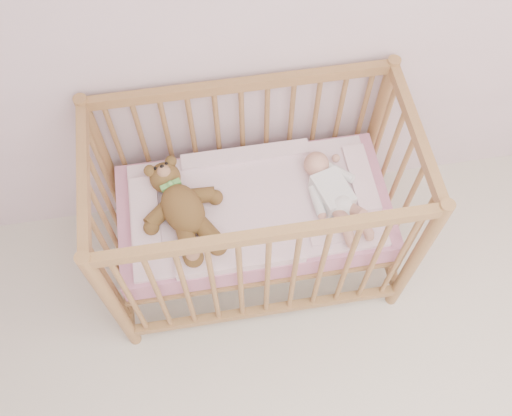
{
  "coord_description": "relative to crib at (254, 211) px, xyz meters",
  "views": [
    {
      "loc": [
        -0.54,
        0.38,
        2.78
      ],
      "look_at": [
        -0.36,
        1.55,
        0.62
      ],
      "focal_mm": 40.0,
      "sensor_mm": 36.0,
      "label": 1
    }
  ],
  "objects": [
    {
      "name": "baby",
      "position": [
        0.35,
        -0.02,
        0.14
      ],
      "size": [
        0.38,
        0.56,
        0.12
      ],
      "primitive_type": null,
      "rotation": [
        0.0,
        0.0,
        0.28
      ],
      "color": "white",
      "rests_on": "blanket"
    },
    {
      "name": "teddy_bear",
      "position": [
        -0.31,
        -0.02,
        0.15
      ],
      "size": [
        0.55,
        0.65,
        0.15
      ],
      "primitive_type": null,
      "rotation": [
        0.0,
        0.0,
        0.34
      ],
      "color": "brown",
      "rests_on": "blanket"
    },
    {
      "name": "crib",
      "position": [
        0.0,
        0.0,
        0.0
      ],
      "size": [
        1.36,
        0.76,
        1.0
      ],
      "primitive_type": null,
      "color": "#9F7243",
      "rests_on": "floor"
    },
    {
      "name": "mattress",
      "position": [
        0.0,
        0.0,
        -0.01
      ],
      "size": [
        1.22,
        0.62,
        0.13
      ],
      "primitive_type": "cube",
      "color": "#CE80A1",
      "rests_on": "crib"
    },
    {
      "name": "blanket",
      "position": [
        -0.0,
        0.0,
        0.06
      ],
      "size": [
        1.1,
        0.58,
        0.06
      ],
      "primitive_type": null,
      "color": "#EFA5B9",
      "rests_on": "mattress"
    }
  ]
}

